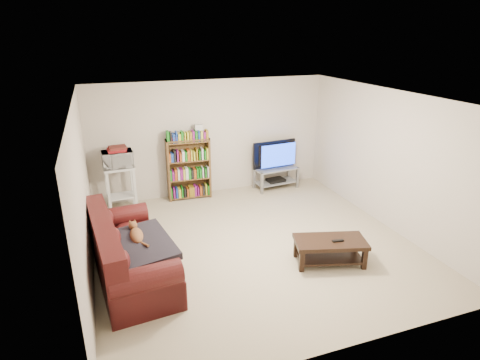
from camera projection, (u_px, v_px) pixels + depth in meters
name	position (u px, v px, depth m)	size (l,w,h in m)	color
floor	(254.00, 244.00, 6.62)	(5.00, 5.00, 0.00)	#C1B28F
ceiling	(256.00, 98.00, 5.78)	(5.00, 5.00, 0.00)	white
wall_back	(211.00, 138.00, 8.41)	(5.00, 5.00, 0.00)	beige
wall_front	(347.00, 255.00, 3.99)	(5.00, 5.00, 0.00)	beige
wall_left	(83.00, 197.00, 5.42)	(5.00, 5.00, 0.00)	beige
wall_right	(388.00, 159.00, 6.99)	(5.00, 5.00, 0.00)	beige
sofa	(126.00, 257.00, 5.62)	(1.13, 2.22, 0.91)	#461212
blanket	(140.00, 246.00, 5.50)	(0.83, 1.07, 0.10)	black
cat	(137.00, 236.00, 5.64)	(0.23, 0.58, 0.17)	brown
coffee_table	(330.00, 247.00, 6.00)	(1.16, 0.79, 0.38)	black
remote	(338.00, 241.00, 5.92)	(0.17, 0.05, 0.02)	black
tv_stand	(276.00, 174.00, 8.87)	(0.99, 0.52, 0.48)	#999EA3
television	(277.00, 155.00, 8.72)	(1.02, 0.14, 0.59)	black
dvd_player	(276.00, 180.00, 8.92)	(0.38, 0.27, 0.06)	black
bookshelf	(189.00, 168.00, 8.25)	(0.89, 0.32, 1.27)	brown
shelf_clutter	(192.00, 133.00, 8.04)	(0.65, 0.21, 0.28)	silver
microwave_stand	(120.00, 183.00, 7.68)	(0.58, 0.44, 0.90)	silver
microwave	(118.00, 159.00, 7.51)	(0.55, 0.38, 0.31)	silver
game_boxes	(117.00, 150.00, 7.45)	(0.33, 0.29, 0.05)	maroon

